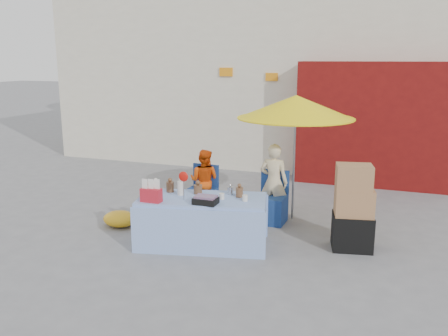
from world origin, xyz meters
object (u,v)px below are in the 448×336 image
at_px(vendor_beige, 274,182).
at_px(chair_left, 202,200).
at_px(box_stack, 353,211).
at_px(market_table, 202,221).
at_px(vendor_orange, 204,181).
at_px(umbrella, 296,107).
at_px(chair_right, 271,207).

bearing_deg(vendor_beige, chair_left, 7.87).
bearing_deg(box_stack, market_table, -164.05).
height_order(vendor_orange, vendor_beige, vendor_beige).
relative_size(market_table, chair_left, 2.37).
relative_size(market_table, vendor_orange, 1.79).
distance_m(chair_left, box_stack, 2.73).
relative_size(market_table, umbrella, 0.96).
xyz_separation_m(vendor_beige, umbrella, (0.30, 0.15, 1.24)).
relative_size(vendor_orange, vendor_beige, 0.86).
bearing_deg(chair_right, box_stack, -25.74).
relative_size(vendor_beige, box_stack, 1.06).
bearing_deg(umbrella, vendor_orange, -174.47).
height_order(chair_right, umbrella, umbrella).
distance_m(vendor_beige, umbrella, 1.28).
bearing_deg(vendor_orange, vendor_beige, -178.26).
bearing_deg(market_table, chair_right, 48.65).
xyz_separation_m(market_table, vendor_orange, (-0.55, 1.43, 0.19)).
relative_size(umbrella, box_stack, 1.69).
height_order(market_table, vendor_orange, market_table).
bearing_deg(chair_right, vendor_beige, 91.95).
distance_m(vendor_orange, vendor_beige, 1.25).
distance_m(market_table, box_stack, 2.16).
distance_m(market_table, chair_right, 1.48).
relative_size(vendor_orange, umbrella, 0.54).
relative_size(chair_left, vendor_orange, 0.76).
bearing_deg(chair_right, market_table, -116.62).
bearing_deg(market_table, box_stack, 2.96).
xyz_separation_m(chair_left, vendor_beige, (1.25, 0.13, 0.40)).
distance_m(umbrella, box_stack, 1.97).
relative_size(chair_right, vendor_orange, 0.76).
xyz_separation_m(vendor_orange, vendor_beige, (1.25, 0.00, 0.09)).
xyz_separation_m(vendor_orange, umbrella, (1.55, 0.15, 1.33)).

